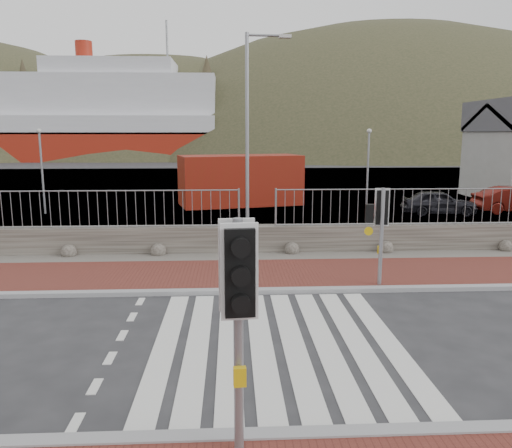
{
  "coord_description": "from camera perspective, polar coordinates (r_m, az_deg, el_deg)",
  "views": [
    {
      "loc": [
        -0.84,
        -8.82,
        3.9
      ],
      "look_at": [
        -0.25,
        3.0,
        1.74
      ],
      "focal_mm": 35.0,
      "sensor_mm": 36.0,
      "label": 1
    }
  ],
  "objects": [
    {
      "name": "ground",
      "position": [
        9.68,
        2.44,
        -13.44
      ],
      "size": [
        220.0,
        220.0,
        0.0
      ],
      "primitive_type": "plane",
      "color": "#28282B",
      "rests_on": "ground"
    },
    {
      "name": "sidewalk_far",
      "position": [
        13.89,
        0.73,
        -5.8
      ],
      "size": [
        40.0,
        3.0,
        0.08
      ],
      "primitive_type": "cube",
      "color": "maroon",
      "rests_on": "ground"
    },
    {
      "name": "kerb_near",
      "position": [
        7.03,
        4.88,
        -22.94
      ],
      "size": [
        40.0,
        0.25,
        0.12
      ],
      "primitive_type": "cube",
      "color": "gray",
      "rests_on": "ground"
    },
    {
      "name": "kerb_far",
      "position": [
        12.46,
        1.16,
        -7.67
      ],
      "size": [
        40.0,
        0.25,
        0.12
      ],
      "primitive_type": "cube",
      "color": "gray",
      "rests_on": "ground"
    },
    {
      "name": "zebra_crossing",
      "position": [
        9.68,
        2.44,
        -13.41
      ],
      "size": [
        4.62,
        5.6,
        0.01
      ],
      "color": "silver",
      "rests_on": "ground"
    },
    {
      "name": "gravel_strip",
      "position": [
        15.82,
        0.27,
        -3.82
      ],
      "size": [
        40.0,
        1.5,
        0.06
      ],
      "primitive_type": "cube",
      "color": "#59544C",
      "rests_on": "ground"
    },
    {
      "name": "stone_wall",
      "position": [
        16.5,
        0.12,
        -1.73
      ],
      "size": [
        40.0,
        0.6,
        0.9
      ],
      "primitive_type": "cube",
      "color": "#464039",
      "rests_on": "ground"
    },
    {
      "name": "railing",
      "position": [
        16.12,
        0.15,
        2.93
      ],
      "size": [
        18.07,
        0.07,
        1.22
      ],
      "color": "gray",
      "rests_on": "stone_wall"
    },
    {
      "name": "quay",
      "position": [
        36.93,
        -1.55,
        4.28
      ],
      "size": [
        120.0,
        40.0,
        0.5
      ],
      "primitive_type": "cube",
      "color": "#4C4C4F",
      "rests_on": "ground"
    },
    {
      "name": "water",
      "position": [
        71.83,
        -2.21,
        7.23
      ],
      "size": [
        220.0,
        50.0,
        0.05
      ],
      "primitive_type": "cube",
      "color": "#3F4C54",
      "rests_on": "ground"
    },
    {
      "name": "ferry",
      "position": [
        80.34,
        -20.48,
        10.75
      ],
      "size": [
        50.0,
        16.0,
        20.0
      ],
      "color": "maroon",
      "rests_on": "ground"
    },
    {
      "name": "hills_backdrop",
      "position": [
        100.69,
        1.57,
        -5.18
      ],
      "size": [
        254.0,
        90.0,
        100.0
      ],
      "color": "#2F341F",
      "rests_on": "ground"
    },
    {
      "name": "traffic_signal_near",
      "position": [
        5.79,
        -2.06,
        -7.44
      ],
      "size": [
        0.44,
        0.29,
        2.96
      ],
      "rotation": [
        0.0,
        0.0,
        0.09
      ],
      "color": "gray",
      "rests_on": "ground"
    },
    {
      "name": "traffic_signal_far",
      "position": [
        12.87,
        14.08,
        0.89
      ],
      "size": [
        0.62,
        0.27,
        2.57
      ],
      "rotation": [
        0.0,
        0.0,
        3.0
      ],
      "color": "gray",
      "rests_on": "ground"
    },
    {
      "name": "streetlight",
      "position": [
        16.94,
        -0.6,
        10.68
      ],
      "size": [
        1.51,
        0.23,
        7.11
      ],
      "rotation": [
        0.0,
        0.0,
        0.05
      ],
      "color": "gray",
      "rests_on": "ground"
    },
    {
      "name": "shipping_container",
      "position": [
        27.54,
        -1.8,
        5.04
      ],
      "size": [
        6.97,
        4.21,
        2.71
      ],
      "primitive_type": "cube",
      "rotation": [
        0.0,
        0.0,
        0.24
      ],
      "color": "maroon",
      "rests_on": "ground"
    },
    {
      "name": "car_a",
      "position": [
        25.77,
        20.15,
        2.34
      ],
      "size": [
        3.62,
        1.79,
        1.19
      ],
      "primitive_type": "imported",
      "rotation": [
        0.0,
        0.0,
        1.46
      ],
      "color": "black",
      "rests_on": "ground"
    }
  ]
}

